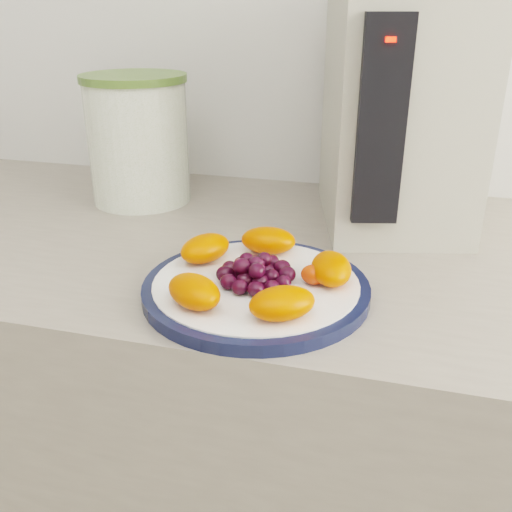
# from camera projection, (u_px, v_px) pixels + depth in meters

# --- Properties ---
(counter) EXTENTS (3.50, 0.60, 0.90)m
(counter) POSITION_uv_depth(u_px,v_px,m) (282.00, 477.00, 1.01)
(counter) COLOR gray
(counter) RESTS_ON floor
(cabinet_face) EXTENTS (3.48, 0.58, 0.84)m
(cabinet_face) POSITION_uv_depth(u_px,v_px,m) (281.00, 490.00, 1.02)
(cabinet_face) COLOR brown
(cabinet_face) RESTS_ON floor
(plate_rim) EXTENTS (0.27, 0.27, 0.01)m
(plate_rim) POSITION_uv_depth(u_px,v_px,m) (256.00, 289.00, 0.67)
(plate_rim) COLOR #111735
(plate_rim) RESTS_ON counter
(plate_face) EXTENTS (0.24, 0.24, 0.02)m
(plate_face) POSITION_uv_depth(u_px,v_px,m) (256.00, 288.00, 0.67)
(plate_face) COLOR white
(plate_face) RESTS_ON counter
(canister) EXTENTS (0.21, 0.21, 0.20)m
(canister) POSITION_uv_depth(u_px,v_px,m) (139.00, 143.00, 0.96)
(canister) COLOR #4E6A15
(canister) RESTS_ON counter
(canister_lid) EXTENTS (0.22, 0.22, 0.01)m
(canister_lid) POSITION_uv_depth(u_px,v_px,m) (133.00, 78.00, 0.92)
(canister_lid) COLOR #537130
(canister_lid) RESTS_ON canister
(appliance_body) EXTENTS (0.26, 0.32, 0.35)m
(appliance_body) POSITION_uv_depth(u_px,v_px,m) (398.00, 108.00, 0.84)
(appliance_body) COLOR #A9A593
(appliance_body) RESTS_ON counter
(appliance_panel) EXTENTS (0.06, 0.03, 0.26)m
(appliance_panel) POSITION_uv_depth(u_px,v_px,m) (381.00, 124.00, 0.71)
(appliance_panel) COLOR black
(appliance_panel) RESTS_ON appliance_body
(appliance_led) EXTENTS (0.01, 0.01, 0.01)m
(appliance_led) POSITION_uv_depth(u_px,v_px,m) (391.00, 39.00, 0.66)
(appliance_led) COLOR #FF0C05
(appliance_led) RESTS_ON appliance_panel
(fruit_plate) EXTENTS (0.23, 0.22, 0.03)m
(fruit_plate) POSITION_uv_depth(u_px,v_px,m) (259.00, 269.00, 0.66)
(fruit_plate) COLOR #DE4000
(fruit_plate) RESTS_ON plate_face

